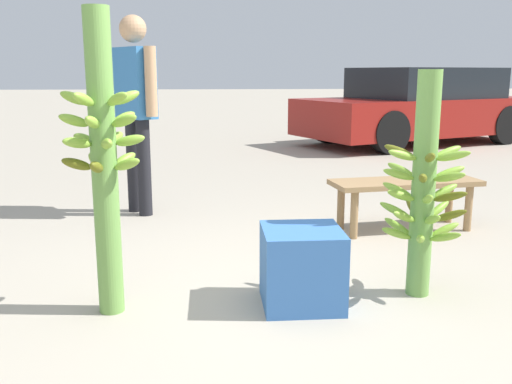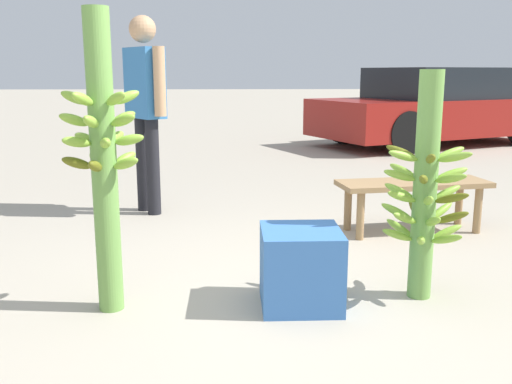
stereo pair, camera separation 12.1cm
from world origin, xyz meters
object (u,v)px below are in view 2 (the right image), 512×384
(vendor_person, at_px, (145,97))
(banana_stalk_center, at_px, (425,190))
(banana_stalk_left, at_px, (104,158))
(market_bench, at_px, (413,189))
(produce_crate, at_px, (301,268))
(parked_car, at_px, (436,107))

(vendor_person, bearing_deg, banana_stalk_center, -175.02)
(banana_stalk_left, height_order, market_bench, banana_stalk_left)
(banana_stalk_left, xyz_separation_m, produce_crate, (1.02, 0.01, -0.61))
(banana_stalk_center, xyz_separation_m, market_bench, (0.37, 1.33, -0.28))
(banana_stalk_center, bearing_deg, parked_car, 69.99)
(banana_stalk_center, xyz_separation_m, parked_car, (2.51, 6.89, 0.03))
(banana_stalk_center, distance_m, market_bench, 1.41)
(banana_stalk_center, distance_m, produce_crate, 0.81)
(banana_stalk_left, distance_m, market_bench, 2.57)
(vendor_person, xyz_separation_m, market_bench, (2.19, -0.74, -0.69))
(banana_stalk_center, relative_size, vendor_person, 0.73)
(banana_stalk_left, distance_m, vendor_person, 2.19)
(banana_stalk_center, xyz_separation_m, vendor_person, (-1.82, 2.07, 0.42))
(market_bench, bearing_deg, vendor_person, 153.04)
(market_bench, bearing_deg, banana_stalk_left, -153.75)
(banana_stalk_center, xyz_separation_m, produce_crate, (-0.69, -0.09, -0.41))
(vendor_person, relative_size, parked_car, 0.38)
(market_bench, relative_size, parked_car, 0.27)
(banana_stalk_center, bearing_deg, market_bench, 74.47)
(market_bench, bearing_deg, banana_stalk_center, -113.87)
(vendor_person, bearing_deg, market_bench, -144.93)
(parked_car, height_order, produce_crate, parked_car)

